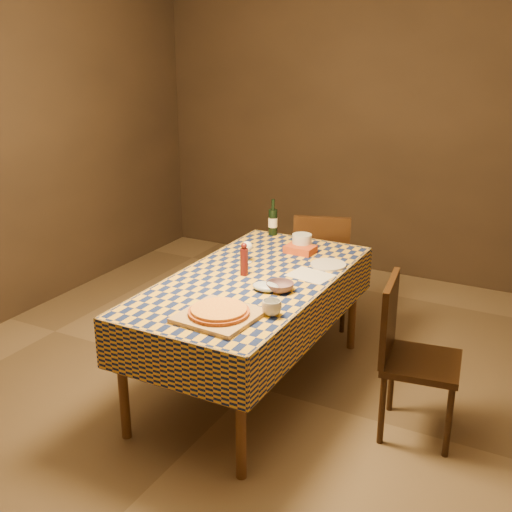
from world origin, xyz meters
name	(u,v)px	position (x,y,z in m)	size (l,w,h in m)	color
room	(252,187)	(0.00, 0.00, 1.35)	(5.00, 5.10, 2.70)	brown
dining_table	(252,289)	(0.00, 0.00, 0.69)	(0.94, 1.84, 0.77)	brown
cutting_board	(219,316)	(0.12, -0.60, 0.78)	(0.39, 0.39, 0.02)	tan
pizza	(219,311)	(0.12, -0.60, 0.81)	(0.34, 0.34, 0.03)	#A54A1B
pepper_mill	(244,260)	(-0.07, 0.02, 0.87)	(0.07, 0.07, 0.21)	#491111
bowl	(280,287)	(0.24, -0.11, 0.80)	(0.17, 0.17, 0.05)	#624752
wine_glass	(247,247)	(-0.17, 0.24, 0.87)	(0.08, 0.08, 0.15)	silver
wine_bottle	(273,222)	(-0.29, 0.87, 0.87)	(0.08, 0.08, 0.28)	black
deli_tub	(302,242)	(0.05, 0.64, 0.83)	(0.14, 0.14, 0.11)	silver
takeout_container	(300,249)	(0.06, 0.58, 0.79)	(0.20, 0.14, 0.05)	#B24017
white_plate	(328,265)	(0.33, 0.43, 0.78)	(0.23, 0.23, 0.01)	silver
tumbler	(272,308)	(0.35, -0.43, 0.81)	(0.11, 0.11, 0.09)	silver
flour_patch	(310,275)	(0.30, 0.21, 0.77)	(0.27, 0.20, 0.00)	silver
flour_bag	(266,287)	(0.17, -0.14, 0.79)	(0.16, 0.12, 0.05)	#A8BCD7
chair_far	(322,264)	(0.03, 1.08, 0.52)	(0.53, 0.54, 0.93)	black
chair_right	(408,349)	(1.00, -0.01, 0.52)	(0.48, 0.48, 0.93)	black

